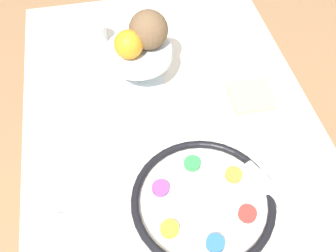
{
  "coord_description": "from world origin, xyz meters",
  "views": [
    {
      "loc": [
        -0.5,
        0.15,
        1.61
      ],
      "look_at": [
        0.12,
        0.02,
        0.79
      ],
      "focal_mm": 42.0,
      "sensor_mm": 36.0,
      "label": 1
    }
  ],
  "objects": [
    {
      "name": "dining_table",
      "position": [
        0.0,
        0.0,
        0.38
      ],
      "size": [
        1.55,
        0.81,
        0.75
      ],
      "color": "silver",
      "rests_on": "ground_plane"
    },
    {
      "name": "seder_plate",
      "position": [
        -0.09,
        -0.02,
        0.77
      ],
      "size": [
        0.34,
        0.34,
        0.03
      ],
      "color": "silver",
      "rests_on": "dining_table"
    },
    {
      "name": "fruit_stand",
      "position": [
        0.34,
        0.06,
        0.85
      ],
      "size": [
        0.19,
        0.19,
        0.12
      ],
      "color": "silver",
      "rests_on": "dining_table"
    },
    {
      "name": "orange_fruit",
      "position": [
        0.32,
        0.09,
        0.92
      ],
      "size": [
        0.08,
        0.08,
        0.08
      ],
      "color": "orange",
      "rests_on": "fruit_stand"
    },
    {
      "name": "coconut",
      "position": [
        0.35,
        0.03,
        0.93
      ],
      "size": [
        0.11,
        0.11,
        0.11
      ],
      "color": "brown",
      "rests_on": "fruit_stand"
    },
    {
      "name": "bread_plate",
      "position": [
        0.2,
        -0.24,
        0.76
      ],
      "size": [
        0.18,
        0.18,
        0.02
      ],
      "color": "silver",
      "rests_on": "dining_table"
    },
    {
      "name": "napkin_roll",
      "position": [
        -0.09,
        -0.18,
        0.77
      ],
      "size": [
        0.14,
        0.1,
        0.04
      ],
      "color": "white",
      "rests_on": "dining_table"
    },
    {
      "name": "cup_far",
      "position": [
        0.53,
        0.17,
        0.79
      ],
      "size": [
        0.07,
        0.07,
        0.08
      ],
      "color": "silver",
      "rests_on": "dining_table"
    },
    {
      "name": "fork_left",
      "position": [
        -0.09,
        0.24,
        0.76
      ],
      "size": [
        0.08,
        0.18,
        0.01
      ],
      "color": "silver",
      "rests_on": "dining_table"
    },
    {
      "name": "fork_right",
      "position": [
        -0.06,
        0.24,
        0.76
      ],
      "size": [
        0.07,
        0.18,
        0.01
      ],
      "color": "silver",
      "rests_on": "dining_table"
    },
    {
      "name": "spoon",
      "position": [
        -0.08,
        -0.22,
        0.76
      ],
      "size": [
        0.16,
        0.07,
        0.01
      ],
      "color": "silver",
      "rests_on": "dining_table"
    }
  ]
}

